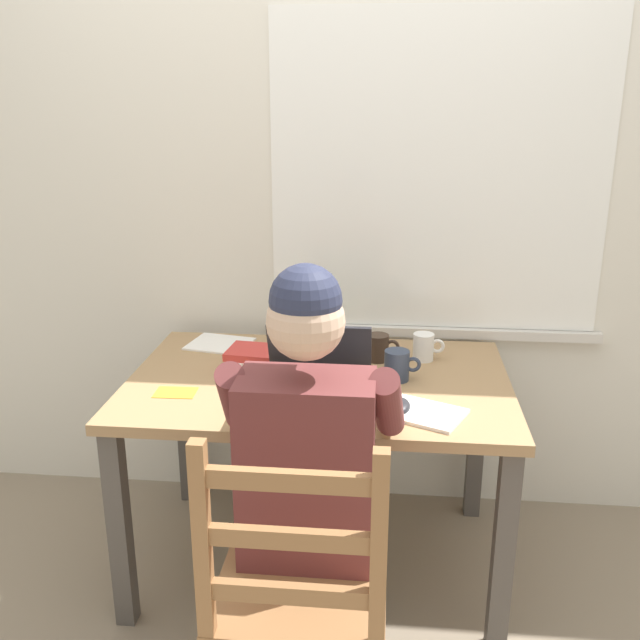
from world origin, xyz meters
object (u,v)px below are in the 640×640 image
object	(u,v)px
wooden_chair	(299,597)
coffee_mug_white	(424,347)
laptop	(317,383)
book_stack_side	(326,353)
desk	(319,403)
landscape_photo_print	(175,392)
seated_person	(311,458)
coffee_mug_spare	(378,348)
computer_mouse	(400,406)
coffee_mug_dark	(397,365)
book_stack_main	(257,360)

from	to	relation	value
wooden_chair	coffee_mug_white	bearing A→B (deg)	71.66
laptop	wooden_chair	bearing A→B (deg)	-88.08
book_stack_side	laptop	bearing A→B (deg)	-89.77
coffee_mug_white	wooden_chair	bearing A→B (deg)	-108.34
desk	landscape_photo_print	bearing A→B (deg)	-159.28
coffee_mug_white	seated_person	bearing A→B (deg)	-114.94
coffee_mug_spare	computer_mouse	bearing A→B (deg)	-79.70
seated_person	landscape_photo_print	xyz separation A→B (m)	(-0.47, 0.32, 0.03)
laptop	landscape_photo_print	world-z (taller)	laptop
book_stack_side	wooden_chair	bearing A→B (deg)	-88.69
computer_mouse	coffee_mug_dark	world-z (taller)	coffee_mug_dark
laptop	coffee_mug_spare	xyz separation A→B (m)	(0.18, 0.35, -0.00)
laptop	computer_mouse	distance (m)	0.27
seated_person	laptop	world-z (taller)	seated_person
desk	landscape_photo_print	xyz separation A→B (m)	(-0.44, -0.17, 0.09)
coffee_mug_spare	landscape_photo_print	size ratio (longest dim) A/B	0.90
desk	coffee_mug_dark	distance (m)	0.30
coffee_mug_white	coffee_mug_spare	xyz separation A→B (m)	(-0.16, -0.02, -0.00)
coffee_mug_white	book_stack_main	world-z (taller)	coffee_mug_white
laptop	book_stack_main	bearing A→B (deg)	137.05
coffee_mug_white	coffee_mug_dark	distance (m)	0.22
coffee_mug_white	coffee_mug_spare	bearing A→B (deg)	-172.63
book_stack_main	book_stack_side	world-z (taller)	book_stack_main
coffee_mug_spare	desk	bearing A→B (deg)	-136.19
seated_person	computer_mouse	distance (m)	0.36
desk	seated_person	bearing A→B (deg)	-86.49
coffee_mug_spare	landscape_photo_print	xyz separation A→B (m)	(-0.63, -0.35, -0.05)
wooden_chair	landscape_photo_print	size ratio (longest dim) A/B	7.27
coffee_mug_spare	landscape_photo_print	world-z (taller)	coffee_mug_spare
computer_mouse	coffee_mug_spare	xyz separation A→B (m)	(-0.08, 0.41, 0.03)
desk	coffee_mug_spare	bearing A→B (deg)	43.81
desk	coffee_mug_white	bearing A→B (deg)	30.16
wooden_chair	landscape_photo_print	distance (m)	0.81
seated_person	laptop	bearing A→B (deg)	93.57
book_stack_main	landscape_photo_print	xyz separation A→B (m)	(-0.22, -0.21, -0.04)
wooden_chair	laptop	world-z (taller)	wooden_chair
coffee_mug_dark	book_stack_side	size ratio (longest dim) A/B	0.67
desk	coffee_mug_white	xyz separation A→B (m)	(0.35, 0.21, 0.14)
laptop	book_stack_side	xyz separation A→B (m)	(-0.00, 0.35, -0.03)
book_stack_main	landscape_photo_print	size ratio (longest dim) A/B	1.66
coffee_mug_dark	book_stack_side	world-z (taller)	coffee_mug_dark
computer_mouse	landscape_photo_print	size ratio (longest dim) A/B	0.77
coffee_mug_white	book_stack_side	distance (m)	0.35
seated_person	book_stack_main	world-z (taller)	seated_person
laptop	coffee_mug_dark	distance (m)	0.31
laptop	book_stack_side	size ratio (longest dim) A/B	1.83
wooden_chair	computer_mouse	xyz separation A→B (m)	(0.24, 0.54, 0.27)
seated_person	book_stack_main	size ratio (longest dim) A/B	5.78
landscape_photo_print	laptop	bearing A→B (deg)	-1.48
book_stack_main	computer_mouse	bearing A→B (deg)	-29.66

